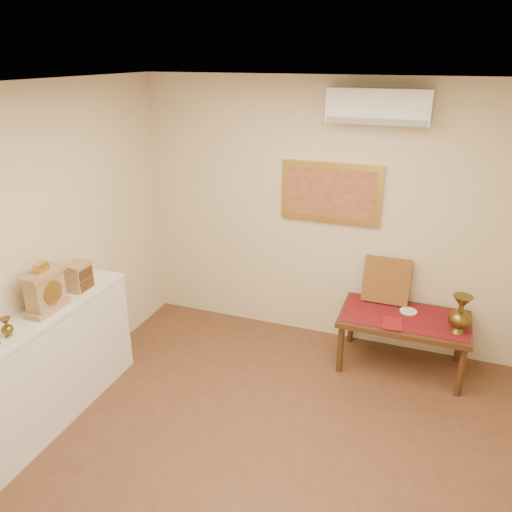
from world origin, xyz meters
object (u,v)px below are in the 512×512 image
at_px(wooden_chest, 79,276).
at_px(display_ledge, 39,375).
at_px(low_table, 404,323).
at_px(mantel_clock, 45,291).
at_px(brass_urn_tall, 461,310).

bearing_deg(wooden_chest, display_ledge, -91.53).
bearing_deg(low_table, mantel_clock, -147.49).
relative_size(display_ledge, wooden_chest, 8.28).
bearing_deg(low_table, brass_urn_tall, -15.46).
bearing_deg(display_ledge, wooden_chest, 88.47).
height_order(brass_urn_tall, display_ledge, brass_urn_tall).
relative_size(brass_urn_tall, wooden_chest, 1.78).
height_order(brass_urn_tall, mantel_clock, mantel_clock).
xyz_separation_m(brass_urn_tall, low_table, (-0.47, 0.13, -0.29)).
relative_size(wooden_chest, low_table, 0.20).
bearing_deg(mantel_clock, brass_urn_tall, 26.59).
bearing_deg(low_table, display_ledge, -144.90).
distance_m(wooden_chest, low_table, 3.02).
bearing_deg(wooden_chest, mantel_clock, -88.63).
relative_size(brass_urn_tall, low_table, 0.36).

